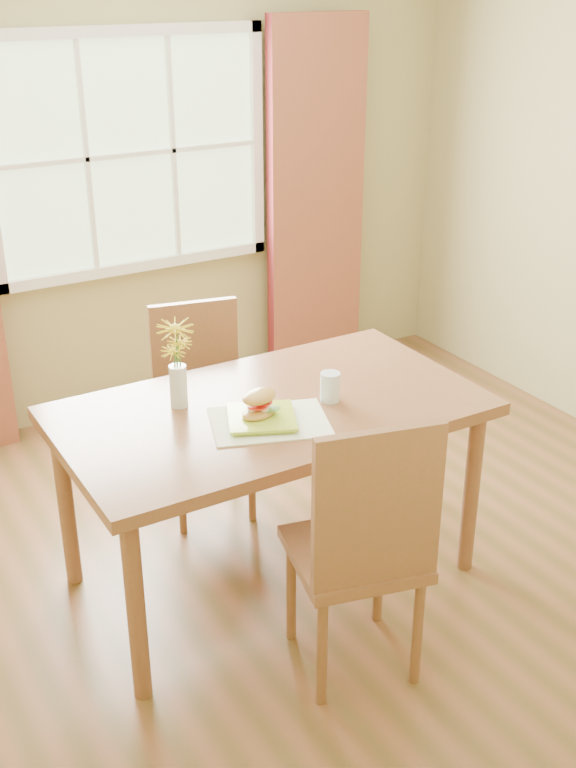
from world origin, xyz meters
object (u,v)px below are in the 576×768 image
at_px(dining_table, 270,424).
at_px(croissant_sandwich, 259,404).
at_px(chair_far, 201,399).
at_px(water_glass, 330,388).
at_px(flower_vase, 177,356).
at_px(chair_near, 365,543).

xyz_separation_m(dining_table, croissant_sandwich, (-0.11, -0.10, 0.16)).
bearing_deg(chair_far, water_glass, -62.91).
bearing_deg(water_glass, dining_table, 159.45).
height_order(dining_table, chair_far, chair_far).
bearing_deg(croissant_sandwich, flower_vase, 110.04).
bearing_deg(croissant_sandwich, chair_far, 64.53).
relative_size(chair_near, croissant_sandwich, 6.14).
height_order(dining_table, croissant_sandwich, croissant_sandwich).
distance_m(croissant_sandwich, water_glass, 0.34).
xyz_separation_m(chair_near, croissant_sandwich, (-0.08, 0.61, 0.30)).
xyz_separation_m(dining_table, flower_vase, (-0.32, 0.18, 0.30)).
xyz_separation_m(chair_far, water_glass, (0.21, -0.79, 0.33)).
bearing_deg(chair_near, dining_table, 101.72).
distance_m(chair_near, water_glass, 0.73).
bearing_deg(croissant_sandwich, dining_table, 27.56).
distance_m(chair_far, water_glass, 0.88).
xyz_separation_m(dining_table, chair_far, (0.02, 0.71, -0.19)).
relative_size(chair_far, croissant_sandwich, 5.68).
distance_m(chair_near, croissant_sandwich, 0.69).
height_order(chair_far, flower_vase, flower_vase).
bearing_deg(chair_near, water_glass, 81.51).
distance_m(dining_table, flower_vase, 0.47).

